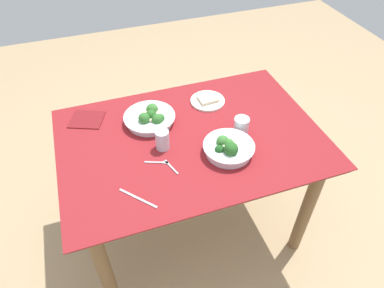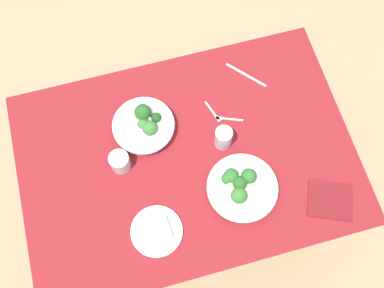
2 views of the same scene
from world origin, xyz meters
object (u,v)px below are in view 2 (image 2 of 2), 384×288
(bread_side_plate, at_px, (157,231))
(table_knife_left, at_px, (246,75))
(broccoli_bowl_near, at_px, (144,126))
(water_glass_side, at_px, (223,138))
(broccoli_bowl_far, at_px, (241,187))
(fork_by_far_bowl, at_px, (213,113))
(fork_by_near_bowl, at_px, (228,119))
(water_glass_center, at_px, (120,162))
(napkin_folded_upper, at_px, (330,200))

(bread_side_plate, xyz_separation_m, table_knife_left, (-0.53, -0.55, -0.01))
(broccoli_bowl_near, relative_size, water_glass_side, 2.40)
(broccoli_bowl_far, relative_size, fork_by_far_bowl, 2.60)
(broccoli_bowl_near, xyz_separation_m, table_knife_left, (-0.47, -0.13, -0.03))
(broccoli_bowl_near, relative_size, fork_by_near_bowl, 2.28)
(broccoli_bowl_far, xyz_separation_m, table_knife_left, (-0.17, -0.47, -0.03))
(fork_by_near_bowl, bearing_deg, water_glass_center, 30.66)
(water_glass_side, height_order, table_knife_left, water_glass_side)
(broccoli_bowl_near, relative_size, bread_side_plate, 1.27)
(bread_side_plate, relative_size, fork_by_far_bowl, 1.87)
(fork_by_far_bowl, bearing_deg, fork_by_near_bowl, 30.88)
(water_glass_center, height_order, fork_by_near_bowl, water_glass_center)
(broccoli_bowl_near, bearing_deg, water_glass_center, 44.90)
(fork_by_near_bowl, distance_m, napkin_folded_upper, 0.51)
(water_glass_center, xyz_separation_m, fork_by_far_bowl, (-0.41, -0.12, -0.04))
(bread_side_plate, relative_size, water_glass_center, 2.39)
(water_glass_center, bearing_deg, fork_by_far_bowl, -163.46)
(water_glass_side, height_order, fork_by_near_bowl, water_glass_side)
(broccoli_bowl_far, xyz_separation_m, water_glass_center, (0.42, -0.22, 0.01))
(water_glass_center, relative_size, fork_by_near_bowl, 0.75)
(broccoli_bowl_near, xyz_separation_m, fork_by_far_bowl, (-0.29, 0.00, -0.03))
(broccoli_bowl_near, xyz_separation_m, fork_by_near_bowl, (-0.34, 0.05, -0.03))
(water_glass_side, bearing_deg, bread_side_plate, 39.23)
(fork_by_near_bowl, bearing_deg, table_knife_left, -106.11)
(fork_by_near_bowl, bearing_deg, bread_side_plate, 64.45)
(broccoli_bowl_near, relative_size, fork_by_far_bowl, 2.37)
(water_glass_center, height_order, napkin_folded_upper, water_glass_center)
(bread_side_plate, distance_m, napkin_folded_upper, 0.67)
(water_glass_center, bearing_deg, broccoli_bowl_far, 152.63)
(napkin_folded_upper, bearing_deg, table_knife_left, -76.55)
(broccoli_bowl_near, height_order, water_glass_side, water_glass_side)
(broccoli_bowl_near, bearing_deg, water_glass_side, 153.81)
(broccoli_bowl_far, height_order, water_glass_side, water_glass_side)
(broccoli_bowl_near, bearing_deg, table_knife_left, -164.78)
(table_knife_left, bearing_deg, broccoli_bowl_near, 63.67)
(water_glass_center, xyz_separation_m, napkin_folded_upper, (-0.74, 0.35, -0.04))
(bread_side_plate, xyz_separation_m, fork_by_far_bowl, (-0.34, -0.42, -0.01))
(napkin_folded_upper, bearing_deg, water_glass_center, -25.27)
(table_knife_left, xyz_separation_m, napkin_folded_upper, (-0.15, 0.61, 0.00))
(napkin_folded_upper, bearing_deg, water_glass_side, -45.57)
(table_knife_left, bearing_deg, bread_side_plate, 94.58)
(broccoli_bowl_far, distance_m, fork_by_near_bowl, 0.30)
(fork_by_far_bowl, bearing_deg, napkin_folded_upper, 16.77)
(broccoli_bowl_far, distance_m, broccoli_bowl_near, 0.46)
(napkin_folded_upper, bearing_deg, fork_by_near_bowl, -57.05)
(water_glass_center, height_order, table_knife_left, water_glass_center)
(fork_by_far_bowl, relative_size, fork_by_near_bowl, 0.96)
(broccoli_bowl_near, distance_m, bread_side_plate, 0.42)
(bread_side_plate, distance_m, fork_by_far_bowl, 0.54)
(broccoli_bowl_near, xyz_separation_m, water_glass_center, (0.13, 0.13, 0.01))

